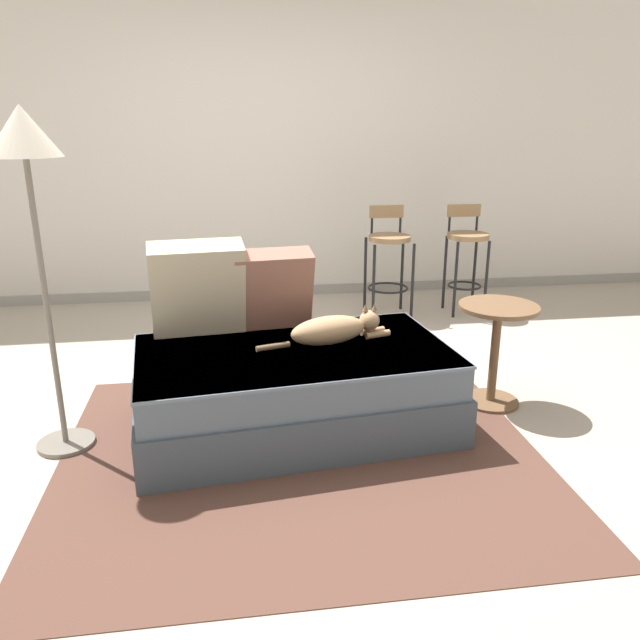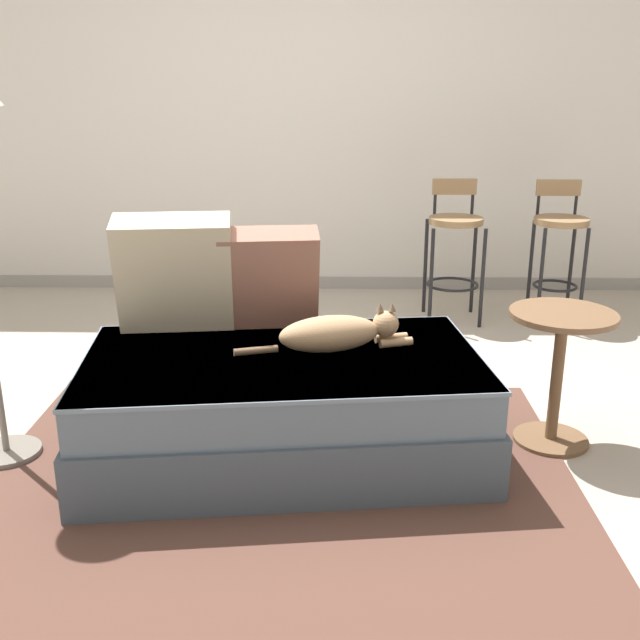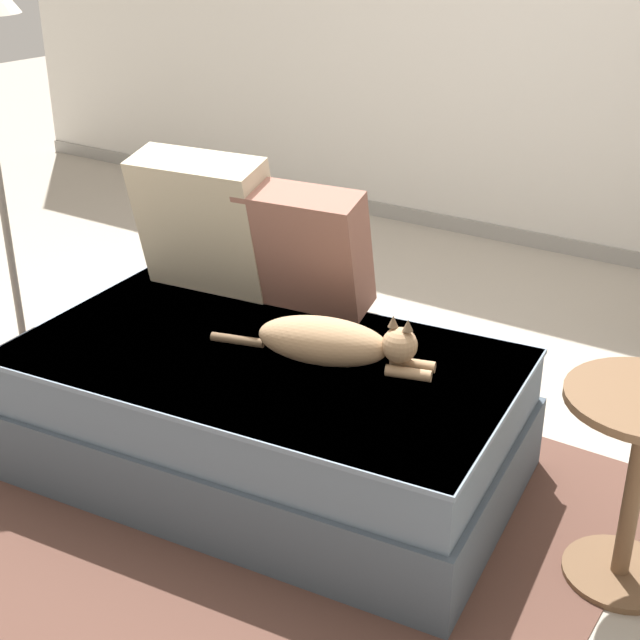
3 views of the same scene
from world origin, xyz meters
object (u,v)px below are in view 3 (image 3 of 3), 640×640
object	(u,v)px
throw_pillow_corner	(206,223)
couch	(265,413)
cat	(332,342)
side_table	(638,463)
throw_pillow_middle	(305,249)

from	to	relation	value
throw_pillow_corner	couch	bearing A→B (deg)	-32.64
couch	cat	world-z (taller)	cat
throw_pillow_corner	cat	bearing A→B (deg)	-19.18
throw_pillow_corner	side_table	distance (m)	1.68
couch	throw_pillow_corner	distance (m)	0.75
throw_pillow_corner	side_table	world-z (taller)	throw_pillow_corner
throw_pillow_middle	side_table	distance (m)	1.29
couch	side_table	size ratio (longest dim) A/B	2.91
throw_pillow_middle	side_table	size ratio (longest dim) A/B	0.78
couch	cat	distance (m)	0.37
couch	cat	size ratio (longest dim) A/B	2.34
throw_pillow_middle	cat	bearing A→B (deg)	-44.10
throw_pillow_middle	side_table	world-z (taller)	throw_pillow_middle
cat	couch	bearing A→B (deg)	-163.19
couch	cat	bearing A→B (deg)	16.81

